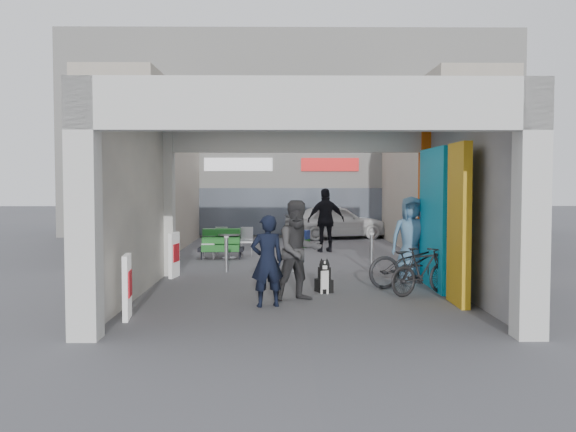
{
  "coord_description": "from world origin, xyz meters",
  "views": [
    {
      "loc": [
        -0.36,
        -12.57,
        2.11
      ],
      "look_at": [
        -0.22,
        1.0,
        1.4
      ],
      "focal_mm": 40.0,
      "sensor_mm": 36.0,
      "label": 1
    }
  ],
  "objects_px": {
    "man_elderly": "(411,238)",
    "man_crates": "(326,220)",
    "bicycle_rear": "(423,271)",
    "border_collie": "(324,279)",
    "white_van": "(335,222)",
    "bicycle_front": "(413,262)",
    "produce_stand": "(221,247)",
    "man_back_turned": "(299,251)",
    "cafe_set": "(226,247)",
    "man_with_dog": "(267,261)"
  },
  "relations": [
    {
      "from": "border_collie",
      "to": "man_with_dog",
      "type": "bearing_deg",
      "value": -151.27
    },
    {
      "from": "man_crates",
      "to": "white_van",
      "type": "height_order",
      "value": "man_crates"
    },
    {
      "from": "cafe_set",
      "to": "bicycle_front",
      "type": "xyz_separation_m",
      "value": [
        4.23,
        -5.32,
        0.22
      ]
    },
    {
      "from": "man_crates",
      "to": "white_van",
      "type": "bearing_deg",
      "value": -107.83
    },
    {
      "from": "man_with_dog",
      "to": "man_crates",
      "type": "bearing_deg",
      "value": -115.93
    },
    {
      "from": "border_collie",
      "to": "man_elderly",
      "type": "height_order",
      "value": "man_elderly"
    },
    {
      "from": "border_collie",
      "to": "man_crates",
      "type": "bearing_deg",
      "value": 62.78
    },
    {
      "from": "man_with_dog",
      "to": "man_elderly",
      "type": "distance_m",
      "value": 4.29
    },
    {
      "from": "border_collie",
      "to": "white_van",
      "type": "height_order",
      "value": "white_van"
    },
    {
      "from": "man_crates",
      "to": "man_with_dog",
      "type": "bearing_deg",
      "value": 69.93
    },
    {
      "from": "man_crates",
      "to": "bicycle_front",
      "type": "distance_m",
      "value": 6.77
    },
    {
      "from": "man_elderly",
      "to": "man_crates",
      "type": "height_order",
      "value": "man_crates"
    },
    {
      "from": "border_collie",
      "to": "bicycle_rear",
      "type": "relative_size",
      "value": 0.45
    },
    {
      "from": "produce_stand",
      "to": "man_elderly",
      "type": "height_order",
      "value": "man_elderly"
    },
    {
      "from": "man_elderly",
      "to": "man_crates",
      "type": "xyz_separation_m",
      "value": [
        -1.46,
        5.59,
        0.06
      ]
    },
    {
      "from": "cafe_set",
      "to": "man_back_turned",
      "type": "height_order",
      "value": "man_back_turned"
    },
    {
      "from": "bicycle_front",
      "to": "man_elderly",
      "type": "bearing_deg",
      "value": -25.23
    },
    {
      "from": "produce_stand",
      "to": "man_back_turned",
      "type": "relative_size",
      "value": 0.69
    },
    {
      "from": "man_back_turned",
      "to": "man_crates",
      "type": "relative_size",
      "value": 0.93
    },
    {
      "from": "produce_stand",
      "to": "man_with_dog",
      "type": "bearing_deg",
      "value": -86.28
    },
    {
      "from": "border_collie",
      "to": "bicycle_front",
      "type": "distance_m",
      "value": 1.96
    },
    {
      "from": "white_van",
      "to": "border_collie",
      "type": "bearing_deg",
      "value": 159.06
    },
    {
      "from": "produce_stand",
      "to": "border_collie",
      "type": "distance_m",
      "value": 6.11
    },
    {
      "from": "man_back_turned",
      "to": "man_crates",
      "type": "height_order",
      "value": "man_crates"
    },
    {
      "from": "bicycle_rear",
      "to": "man_elderly",
      "type": "bearing_deg",
      "value": -34.39
    },
    {
      "from": "produce_stand",
      "to": "bicycle_rear",
      "type": "height_order",
      "value": "bicycle_rear"
    },
    {
      "from": "cafe_set",
      "to": "white_van",
      "type": "xyz_separation_m",
      "value": [
        3.6,
        5.95,
        0.35
      ]
    },
    {
      "from": "produce_stand",
      "to": "white_van",
      "type": "height_order",
      "value": "white_van"
    },
    {
      "from": "cafe_set",
      "to": "white_van",
      "type": "height_order",
      "value": "white_van"
    },
    {
      "from": "bicycle_rear",
      "to": "white_van",
      "type": "xyz_separation_m",
      "value": [
        -0.62,
        12.14,
        0.19
      ]
    },
    {
      "from": "produce_stand",
      "to": "man_elderly",
      "type": "bearing_deg",
      "value": -49.04
    },
    {
      "from": "border_collie",
      "to": "man_elderly",
      "type": "distance_m",
      "value": 2.68
    },
    {
      "from": "cafe_set",
      "to": "produce_stand",
      "type": "distance_m",
      "value": 0.38
    },
    {
      "from": "border_collie",
      "to": "man_back_turned",
      "type": "distance_m",
      "value": 1.13
    },
    {
      "from": "produce_stand",
      "to": "bicycle_rear",
      "type": "distance_m",
      "value": 7.26
    },
    {
      "from": "cafe_set",
      "to": "white_van",
      "type": "bearing_deg",
      "value": 58.8
    },
    {
      "from": "cafe_set",
      "to": "white_van",
      "type": "distance_m",
      "value": 6.97
    },
    {
      "from": "man_back_turned",
      "to": "bicycle_rear",
      "type": "bearing_deg",
      "value": -7.79
    },
    {
      "from": "cafe_set",
      "to": "man_with_dog",
      "type": "xyz_separation_m",
      "value": [
        1.33,
        -7.29,
        0.49
      ]
    },
    {
      "from": "man_elderly",
      "to": "bicycle_rear",
      "type": "bearing_deg",
      "value": -97.53
    },
    {
      "from": "man_back_turned",
      "to": "bicycle_rear",
      "type": "distance_m",
      "value": 2.45
    },
    {
      "from": "white_van",
      "to": "man_with_dog",
      "type": "bearing_deg",
      "value": 155.13
    },
    {
      "from": "cafe_set",
      "to": "border_collie",
      "type": "bearing_deg",
      "value": -68.11
    },
    {
      "from": "man_elderly",
      "to": "produce_stand",
      "type": "bearing_deg",
      "value": 136.33
    },
    {
      "from": "border_collie",
      "to": "produce_stand",
      "type": "bearing_deg",
      "value": 91.11
    },
    {
      "from": "man_with_dog",
      "to": "white_van",
      "type": "relative_size",
      "value": 0.41
    },
    {
      "from": "cafe_set",
      "to": "produce_stand",
      "type": "bearing_deg",
      "value": -106.06
    },
    {
      "from": "man_back_turned",
      "to": "bicycle_front",
      "type": "distance_m",
      "value": 2.76
    },
    {
      "from": "bicycle_front",
      "to": "border_collie",
      "type": "bearing_deg",
      "value": 92.37
    },
    {
      "from": "man_crates",
      "to": "white_van",
      "type": "distance_m",
      "value": 4.7
    }
  ]
}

